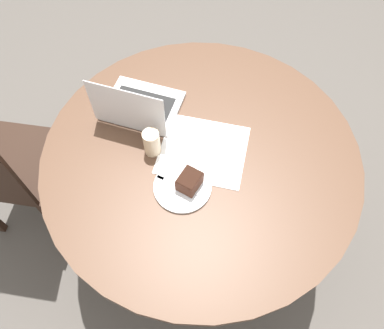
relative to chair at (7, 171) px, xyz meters
name	(u,v)px	position (x,y,z in m)	size (l,w,h in m)	color
ground_plane	(198,224)	(-0.79, -0.40, -0.50)	(12.00, 12.00, 0.00)	#4C4742
dining_table	(200,168)	(-0.79, -0.40, 0.14)	(1.25, 1.25, 0.75)	#4C3323
chair	(7,171)	(0.00, 0.00, 0.00)	(0.55, 0.55, 0.97)	black
paper_document	(203,150)	(-0.79, -0.42, 0.25)	(0.41, 0.38, 0.00)	white
plate	(182,187)	(-0.81, -0.23, 0.26)	(0.21, 0.21, 0.01)	silver
cake_slice	(189,181)	(-0.83, -0.25, 0.29)	(0.07, 0.09, 0.06)	#472619
fork	(173,183)	(-0.77, -0.22, 0.26)	(0.17, 0.03, 0.00)	silver
coffee_glass	(152,143)	(-0.62, -0.31, 0.31)	(0.06, 0.06, 0.11)	#C6AD89
laptop	(139,106)	(-0.47, -0.44, 0.29)	(0.35, 0.31, 0.24)	silver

